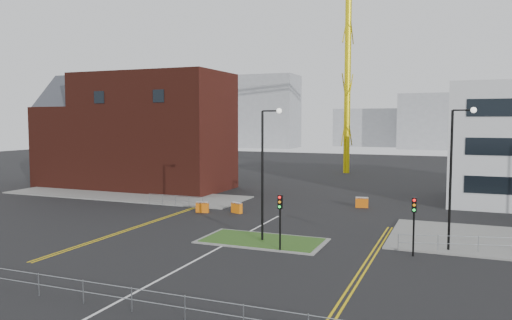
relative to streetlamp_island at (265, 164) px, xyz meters
The scene contains 22 objects.
ground 9.91m from the streetlamp_island, 105.50° to the right, with size 200.00×200.00×0.00m, color black.
pavement_left 26.80m from the streetlamp_island, 147.78° to the left, with size 28.00×8.00×0.12m, color slate.
island_kerb 5.38m from the streetlamp_island, behind, with size 8.60×4.60×0.08m, color slate.
grass_island 5.36m from the streetlamp_island, behind, with size 8.00×4.00×0.12m, color #2E551C.
brick_building 32.20m from the streetlamp_island, 141.56° to the left, with size 24.20×10.07×14.24m.
streetlamp_island is the anchor object (origin of this frame).
streetlamp_right_near 12.17m from the streetlamp_island, ahead, with size 1.46×0.36×9.18m.
traffic_light_island 3.92m from the streetlamp_island, 48.59° to the right, with size 0.28×0.33×3.65m.
traffic_light_right 10.19m from the streetlamp_island, ahead, with size 0.28×0.33×3.65m.
railing_front 14.91m from the streetlamp_island, 99.00° to the right, with size 24.05×0.05×1.10m.
railing_left 17.22m from the streetlamp_island, 142.89° to the left, with size 6.05×0.05×1.10m.
centre_line 8.38m from the streetlamp_island, 110.29° to the right, with size 0.15×30.00×0.01m, color silver.
yellow_left_a 12.61m from the streetlamp_island, 169.89° to the left, with size 0.12×24.00×0.01m, color gold.
yellow_left_b 12.35m from the streetlamp_island, 169.62° to the left, with size 0.12×24.00×0.01m, color gold.
yellow_right_a 9.29m from the streetlamp_island, 15.36° to the right, with size 0.12×20.00×0.01m, color gold.
yellow_right_b 9.53m from the streetlamp_island, 14.78° to the right, with size 0.12×20.00×0.01m, color gold.
skyline_a 119.82m from the streetlamp_island, 110.65° to the left, with size 18.00×12.00×22.00m, color gray.
skyline_b 122.28m from the streetlamp_island, 86.35° to the left, with size 24.00×12.00×16.00m, color gray.
skyline_d 132.40m from the streetlamp_island, 94.43° to the left, with size 30.00×12.00×12.00m, color gray.
barrier_left 13.13m from the streetlamp_island, 138.96° to the left, with size 1.22×0.69×0.97m.
barrier_mid 11.97m from the streetlamp_island, 124.71° to the left, with size 1.19×0.79×0.95m.
barrier_right 17.15m from the streetlamp_island, 76.70° to the left, with size 1.26×0.61×1.01m.
Camera 1 is at (14.35, -23.64, 8.38)m, focal length 35.00 mm.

